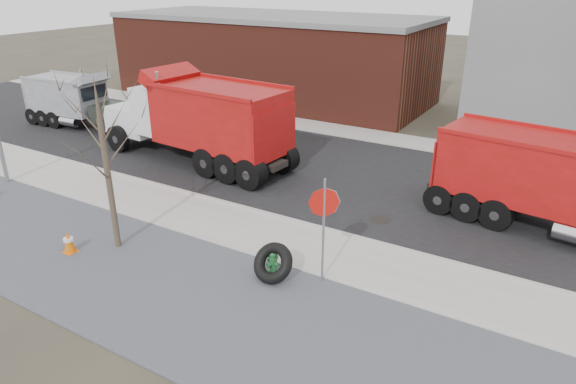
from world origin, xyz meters
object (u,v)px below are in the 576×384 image
Objects in this scene: fire_hydrant at (273,263)px; stop_sign at (324,214)px; dump_truck_red_b at (198,117)px; truck_tire at (273,263)px; dump_truck_red_a at (553,180)px; dump_truck_grey at (76,99)px.

fire_hydrant is 2.17m from stop_sign.
fire_hydrant is 9.88m from dump_truck_red_b.
dump_truck_red_a is at bearing 49.55° from truck_tire.
dump_truck_red_b reaches higher than fire_hydrant.
fire_hydrant is at bearing -177.72° from stop_sign.
stop_sign is at bearing -24.88° from dump_truck_grey.
dump_truck_red_b reaches higher than dump_truck_grey.
truck_tire is 0.15× the size of dump_truck_red_a.
dump_truck_red_b is at bearing -169.40° from dump_truck_red_a.
dump_truck_grey reaches higher than truck_tire.
dump_truck_grey is at bearing -173.18° from dump_truck_red_a.
dump_truck_grey is (-18.21, 6.75, -0.53)m from stop_sign.
truck_tire is 18.57m from dump_truck_grey.
dump_truck_grey is at bearing 156.62° from truck_tire.
dump_truck_red_a is (5.97, 7.00, 1.22)m from truck_tire.
stop_sign is (1.31, 0.39, 1.68)m from fire_hydrant.
stop_sign is at bearing 152.08° from dump_truck_red_b.
dump_truck_red_a reaches higher than dump_truck_grey.
dump_truck_red_a is at bearing -5.43° from dump_truck_grey.
dump_truck_grey reaches higher than fire_hydrant.
dump_truck_grey is at bearing 172.21° from fire_hydrant.
dump_truck_grey is (-9.29, 1.05, -0.52)m from dump_truck_red_b.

